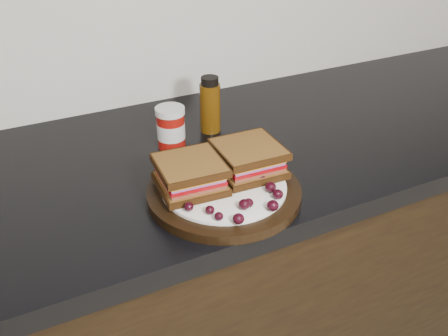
{
  "coord_description": "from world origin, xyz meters",
  "views": [
    {
      "loc": [
        -0.25,
        0.86,
        1.41
      ],
      "look_at": [
        0.09,
        1.53,
        0.96
      ],
      "focal_mm": 40.0,
      "sensor_mm": 36.0,
      "label": 1
    }
  ],
  "objects_px": {
    "plate": "(224,192)",
    "sandwich_left": "(190,175)",
    "oil_bottle": "(210,104)",
    "condiment_jar": "(171,127)"
  },
  "relations": [
    {
      "from": "oil_bottle",
      "to": "condiment_jar",
      "type": "bearing_deg",
      "value": -162.77
    },
    {
      "from": "oil_bottle",
      "to": "plate",
      "type": "bearing_deg",
      "value": -109.87
    },
    {
      "from": "condiment_jar",
      "to": "sandwich_left",
      "type": "bearing_deg",
      "value": -101.53
    },
    {
      "from": "plate",
      "to": "sandwich_left",
      "type": "xyz_separation_m",
      "value": [
        -0.06,
        0.02,
        0.04
      ]
    },
    {
      "from": "sandwich_left",
      "to": "oil_bottle",
      "type": "distance_m",
      "value": 0.27
    },
    {
      "from": "sandwich_left",
      "to": "condiment_jar",
      "type": "xyz_separation_m",
      "value": [
        0.04,
        0.2,
        -0.0
      ]
    },
    {
      "from": "plate",
      "to": "oil_bottle",
      "type": "bearing_deg",
      "value": 70.13
    },
    {
      "from": "condiment_jar",
      "to": "plate",
      "type": "bearing_deg",
      "value": -85.95
    },
    {
      "from": "plate",
      "to": "condiment_jar",
      "type": "height_order",
      "value": "condiment_jar"
    },
    {
      "from": "sandwich_left",
      "to": "oil_bottle",
      "type": "xyz_separation_m",
      "value": [
        0.15,
        0.23,
        0.01
      ]
    }
  ]
}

